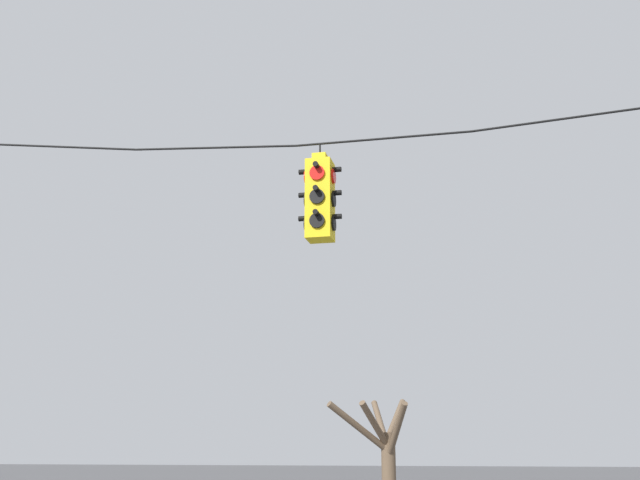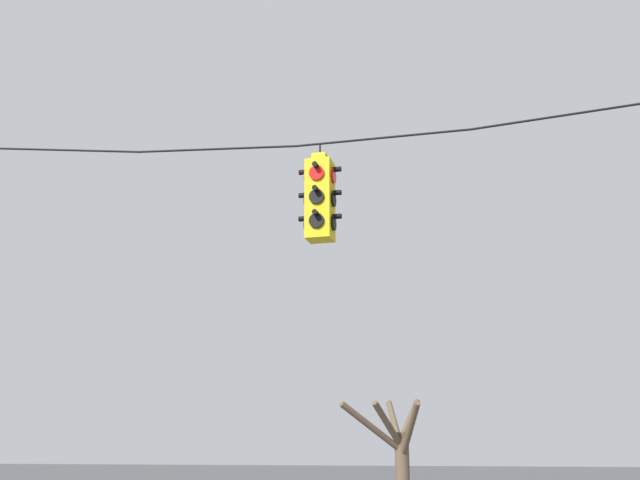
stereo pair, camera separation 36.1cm
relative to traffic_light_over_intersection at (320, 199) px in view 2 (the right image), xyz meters
name	(u,v)px [view 2 (the right image)]	position (x,y,z in m)	size (l,w,h in m)	color
span_wire	(381,118)	(0.84, 0.00, 1.07)	(16.50, 0.03, 0.88)	black
traffic_light_over_intersection	(320,199)	(0.00, 0.00, 0.00)	(0.58, 0.58, 1.34)	yellow
bare_tree	(399,464)	(-0.39, 8.61, -3.54)	(1.82, 2.85, 3.33)	brown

